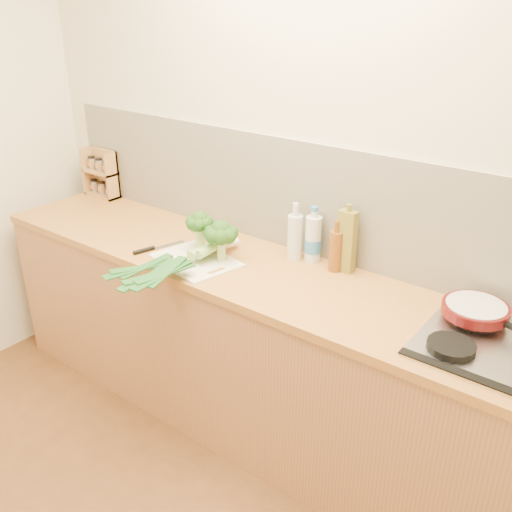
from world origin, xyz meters
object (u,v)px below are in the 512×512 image
(chopping_board, at_px, (196,260))
(skillet, at_px, (476,310))
(spice_rack, at_px, (103,176))
(gas_hob, at_px, (505,349))
(chefs_knife, at_px, (150,249))

(chopping_board, distance_m, skillet, 1.24)
(chopping_board, height_order, spice_rack, spice_rack)
(gas_hob, xyz_separation_m, chopping_board, (-1.37, -0.11, -0.01))
(chefs_knife, bearing_deg, gas_hob, 21.45)
(gas_hob, xyz_separation_m, skillet, (-0.15, 0.13, 0.05))
(chefs_knife, xyz_separation_m, skillet, (1.48, 0.28, 0.05))
(gas_hob, relative_size, chopping_board, 1.49)
(gas_hob, distance_m, chopping_board, 1.37)
(gas_hob, height_order, chefs_knife, gas_hob)
(chefs_knife, relative_size, spice_rack, 0.95)
(chopping_board, relative_size, chefs_knife, 1.42)
(chopping_board, distance_m, chefs_knife, 0.27)
(chefs_knife, distance_m, skillet, 1.51)
(chefs_knife, height_order, skillet, skillet)
(chefs_knife, bearing_deg, chopping_board, 25.39)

